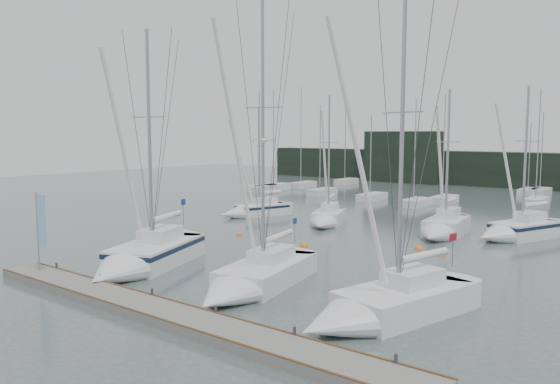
{
  "coord_description": "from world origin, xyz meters",
  "views": [
    {
      "loc": [
        17.3,
        -19.48,
        7.68
      ],
      "look_at": [
        -1.68,
        5.0,
        4.34
      ],
      "focal_mm": 35.0,
      "sensor_mm": 36.0,
      "label": 1
    }
  ],
  "objects_px": {
    "sailboat_mid_c": "(442,229)",
    "buoy_b": "(419,249)",
    "sailboat_mid_b": "(326,219)",
    "sailboat_mid_d": "(513,231)",
    "sailboat_near_center": "(248,282)",
    "sailboat_near_right": "(375,310)",
    "buoy_c": "(239,235)",
    "buoy_a": "(304,247)",
    "dock_banner": "(40,225)",
    "sailboat_mid_a": "(251,211)",
    "buoy_d": "(442,255)",
    "sailboat_near_left": "(140,260)"
  },
  "relations": [
    {
      "from": "sailboat_near_right",
      "to": "sailboat_mid_c",
      "type": "relative_size",
      "value": 1.24
    },
    {
      "from": "sailboat_near_center",
      "to": "dock_banner",
      "type": "relative_size",
      "value": 3.63
    },
    {
      "from": "sailboat_near_right",
      "to": "buoy_a",
      "type": "distance_m",
      "value": 15.23
    },
    {
      "from": "sailboat_mid_d",
      "to": "buoy_d",
      "type": "height_order",
      "value": "sailboat_mid_d"
    },
    {
      "from": "sailboat_near_right",
      "to": "buoy_a",
      "type": "bearing_deg",
      "value": 151.37
    },
    {
      "from": "buoy_a",
      "to": "buoy_d",
      "type": "bearing_deg",
      "value": 20.91
    },
    {
      "from": "sailboat_mid_a",
      "to": "sailboat_mid_d",
      "type": "relative_size",
      "value": 0.91
    },
    {
      "from": "sailboat_mid_b",
      "to": "sailboat_mid_d",
      "type": "height_order",
      "value": "sailboat_mid_d"
    },
    {
      "from": "sailboat_near_right",
      "to": "sailboat_mid_d",
      "type": "bearing_deg",
      "value": 106.33
    },
    {
      "from": "sailboat_mid_d",
      "to": "buoy_a",
      "type": "bearing_deg",
      "value": -110.52
    },
    {
      "from": "sailboat_mid_b",
      "to": "dock_banner",
      "type": "height_order",
      "value": "sailboat_mid_b"
    },
    {
      "from": "sailboat_mid_a",
      "to": "dock_banner",
      "type": "distance_m",
      "value": 24.08
    },
    {
      "from": "sailboat_near_center",
      "to": "sailboat_mid_b",
      "type": "xyz_separation_m",
      "value": [
        -7.54,
        18.56,
        0.01
      ]
    },
    {
      "from": "buoy_a",
      "to": "dock_banner",
      "type": "xyz_separation_m",
      "value": [
        -6.18,
        -15.25,
        2.88
      ]
    },
    {
      "from": "sailboat_near_left",
      "to": "sailboat_near_center",
      "type": "height_order",
      "value": "sailboat_near_center"
    },
    {
      "from": "sailboat_mid_c",
      "to": "buoy_c",
      "type": "xyz_separation_m",
      "value": [
        -12.42,
        -8.68,
        -0.6
      ]
    },
    {
      "from": "buoy_a",
      "to": "sailboat_near_right",
      "type": "bearing_deg",
      "value": -43.9
    },
    {
      "from": "buoy_b",
      "to": "dock_banner",
      "type": "bearing_deg",
      "value": -123.55
    },
    {
      "from": "sailboat_mid_b",
      "to": "sailboat_mid_d",
      "type": "bearing_deg",
      "value": -8.66
    },
    {
      "from": "sailboat_mid_c",
      "to": "sailboat_mid_b",
      "type": "bearing_deg",
      "value": 179.22
    },
    {
      "from": "sailboat_mid_d",
      "to": "buoy_b",
      "type": "height_order",
      "value": "sailboat_mid_d"
    },
    {
      "from": "sailboat_near_right",
      "to": "buoy_b",
      "type": "xyz_separation_m",
      "value": [
        -4.42,
        14.49,
        -0.56
      ]
    },
    {
      "from": "buoy_c",
      "to": "dock_banner",
      "type": "bearing_deg",
      "value": -89.53
    },
    {
      "from": "sailboat_mid_c",
      "to": "buoy_a",
      "type": "height_order",
      "value": "sailboat_mid_c"
    },
    {
      "from": "buoy_b",
      "to": "buoy_c",
      "type": "xyz_separation_m",
      "value": [
        -12.85,
        -3.53,
        0.0
      ]
    },
    {
      "from": "sailboat_mid_c",
      "to": "buoy_b",
      "type": "relative_size",
      "value": 20.66
    },
    {
      "from": "sailboat_near_left",
      "to": "buoy_a",
      "type": "height_order",
      "value": "sailboat_near_left"
    },
    {
      "from": "sailboat_near_center",
      "to": "buoy_c",
      "type": "bearing_deg",
      "value": 122.12
    },
    {
      "from": "buoy_d",
      "to": "dock_banner",
      "type": "bearing_deg",
      "value": -128.3
    },
    {
      "from": "buoy_b",
      "to": "buoy_d",
      "type": "distance_m",
      "value": 1.99
    },
    {
      "from": "buoy_a",
      "to": "sailboat_near_left",
      "type": "bearing_deg",
      "value": -107.35
    },
    {
      "from": "sailboat_mid_a",
      "to": "sailboat_mid_c",
      "type": "relative_size",
      "value": 0.93
    },
    {
      "from": "sailboat_mid_c",
      "to": "sailboat_mid_a",
      "type": "bearing_deg",
      "value": 176.52
    },
    {
      "from": "buoy_b",
      "to": "sailboat_mid_a",
      "type": "bearing_deg",
      "value": 167.21
    },
    {
      "from": "sailboat_near_center",
      "to": "sailboat_mid_d",
      "type": "xyz_separation_m",
      "value": [
        6.47,
        21.87,
        0.08
      ]
    },
    {
      "from": "sailboat_mid_a",
      "to": "buoy_d",
      "type": "xyz_separation_m",
      "value": [
        20.09,
        -4.86,
        -0.53
      ]
    },
    {
      "from": "sailboat_mid_d",
      "to": "buoy_d",
      "type": "xyz_separation_m",
      "value": [
        -2.16,
        -8.19,
        -0.6
      ]
    },
    {
      "from": "sailboat_near_center",
      "to": "buoy_a",
      "type": "xyz_separation_m",
      "value": [
        -4.09,
        10.47,
        -0.51
      ]
    },
    {
      "from": "sailboat_mid_b",
      "to": "sailboat_mid_d",
      "type": "xyz_separation_m",
      "value": [
        14.01,
        3.31,
        0.07
      ]
    },
    {
      "from": "sailboat_mid_c",
      "to": "sailboat_near_center",
      "type": "bearing_deg",
      "value": -102.64
    },
    {
      "from": "buoy_b",
      "to": "buoy_a",
      "type": "bearing_deg",
      "value": -149.02
    },
    {
      "from": "sailboat_mid_c",
      "to": "buoy_a",
      "type": "distance_m",
      "value": 10.96
    },
    {
      "from": "buoy_a",
      "to": "buoy_c",
      "type": "relative_size",
      "value": 1.2
    },
    {
      "from": "sailboat_near_center",
      "to": "dock_banner",
      "type": "bearing_deg",
      "value": -166.62
    },
    {
      "from": "sailboat_mid_a",
      "to": "buoy_a",
      "type": "bearing_deg",
      "value": -16.36
    },
    {
      "from": "buoy_a",
      "to": "dock_banner",
      "type": "distance_m",
      "value": 16.7
    },
    {
      "from": "buoy_c",
      "to": "buoy_a",
      "type": "bearing_deg",
      "value": -3.63
    },
    {
      "from": "sailboat_mid_c",
      "to": "buoy_d",
      "type": "bearing_deg",
      "value": -75.4
    },
    {
      "from": "sailboat_near_center",
      "to": "sailboat_mid_b",
      "type": "relative_size",
      "value": 1.32
    },
    {
      "from": "sailboat_mid_a",
      "to": "sailboat_mid_c",
      "type": "height_order",
      "value": "sailboat_mid_c"
    }
  ]
}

